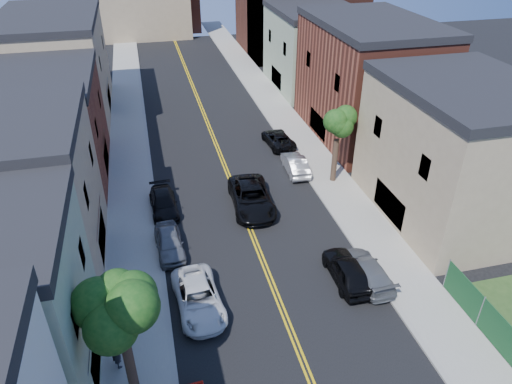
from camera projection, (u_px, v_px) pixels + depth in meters
sidewalk_left at (128, 148)px, 42.53m from camera, size 3.20×100.00×0.15m
sidewalk_right at (294, 130)px, 45.77m from camera, size 3.20×100.00×0.15m
curb_left at (148, 146)px, 42.89m from camera, size 0.30×100.00×0.15m
curb_right at (277, 132)px, 45.41m from camera, size 0.30×100.00×0.15m
bldg_left_tan_near at (11, 203)px, 26.57m from camera, size 9.00×10.00×9.00m
bldg_left_brick at (40, 133)px, 35.91m from camera, size 9.00×12.00×8.00m
bldg_left_tan_far at (57, 69)px, 47.07m from camera, size 9.00×16.00×9.50m
bldg_right_tan at (457, 156)px, 31.49m from camera, size 9.00×12.00×9.00m
bldg_right_brick at (367, 83)px, 42.78m from camera, size 9.00×14.00×10.00m
bldg_right_palegrn at (314, 51)px, 54.72m from camera, size 9.00×12.00×8.50m
church at (294, 0)px, 66.06m from camera, size 16.20×14.20×22.60m
tree_left_mid at (115, 291)px, 17.66m from camera, size 5.20×5.20×9.29m
tree_right_far at (339, 114)px, 34.54m from camera, size 4.40×4.40×8.03m
white_pickup at (198, 298)px, 25.50m from camera, size 2.70×5.27×1.42m
grey_car_left at (169, 243)px, 29.65m from camera, size 1.88×4.26×1.43m
black_car_left at (164, 203)px, 33.65m from camera, size 2.00×4.59×1.31m
grey_car_right at (367, 270)px, 27.47m from camera, size 2.05×4.69×1.34m
black_car_right at (347, 270)px, 27.33m from camera, size 1.86×4.52×1.53m
silver_car_right at (295, 164)px, 38.51m from camera, size 1.73×4.41×1.43m
dark_car_right_far at (278, 139)px, 42.84m from camera, size 2.45×4.71×1.27m
black_suv_lane at (252, 197)px, 33.93m from camera, size 3.12×6.21×1.69m
pedestrian_left at (116, 351)px, 21.99m from camera, size 0.61×0.80×1.95m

